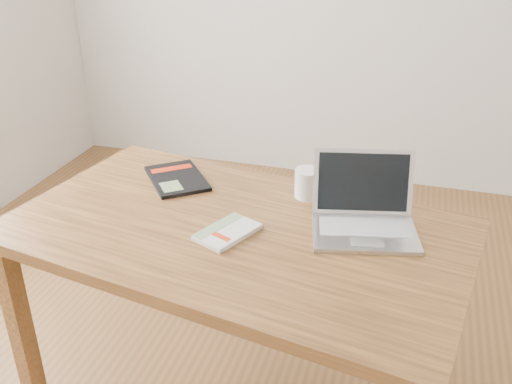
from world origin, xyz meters
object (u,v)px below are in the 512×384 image
(desk, at_px, (236,251))
(laptop, at_px, (364,214))
(white_guidebook, at_px, (227,232))
(coffee_mug, at_px, (309,183))
(black_guidebook, at_px, (177,178))

(desk, height_order, laptop, laptop)
(desk, relative_size, laptop, 4.19)
(white_guidebook, bearing_deg, coffee_mug, 83.82)
(desk, xyz_separation_m, white_guidebook, (-0.01, -0.05, 0.10))
(black_guidebook, bearing_deg, coffee_mug, -37.55)
(desk, bearing_deg, laptop, 25.88)
(laptop, distance_m, coffee_mug, 0.26)
(desk, height_order, coffee_mug, coffee_mug)
(desk, bearing_deg, coffee_mug, 66.73)
(desk, distance_m, laptop, 0.42)
(white_guidebook, height_order, black_guidebook, white_guidebook)
(desk, distance_m, white_guidebook, 0.11)
(white_guidebook, bearing_deg, black_guidebook, 157.97)
(white_guidebook, relative_size, black_guidebook, 0.70)
(coffee_mug, bearing_deg, white_guidebook, -125.17)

